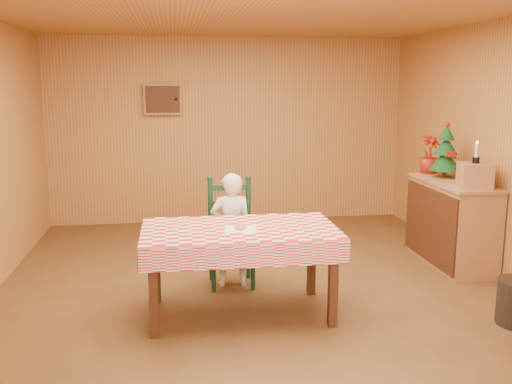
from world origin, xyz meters
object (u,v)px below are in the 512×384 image
Objects in this scene: shelf_unit at (451,223)px; christmas_tree at (446,152)px; ladder_chair at (231,234)px; crate at (475,175)px; dining_table at (240,237)px; seated_child at (231,230)px.

shelf_unit is 0.79m from christmas_tree.
ladder_chair is 3.60× the size of crate.
seated_child is (0.00, 0.73, -0.13)m from dining_table.
seated_child is 3.75× the size of crate.
dining_table is 2.68m from shelf_unit.
ladder_chair is 2.61m from christmas_tree.
seated_child reaches higher than shelf_unit.
ladder_chair is at bearing 90.00° from dining_table.
crate is at bearing 178.27° from seated_child.
dining_table is 2.84m from christmas_tree.
shelf_unit is at bearing -172.44° from seated_child.
seated_child is 1.81× the size of christmas_tree.
shelf_unit reaches higher than dining_table.
seated_child reaches higher than dining_table.
crate is at bearing -90.00° from christmas_tree.
seated_child is 2.61m from christmas_tree.
crate is 0.48× the size of christmas_tree.
christmas_tree is at bearing 27.92° from dining_table.
shelf_unit is 4.13× the size of crate.
dining_table is 1.53× the size of ladder_chair.
dining_table is 1.47× the size of seated_child.
shelf_unit is at bearing -91.98° from christmas_tree.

